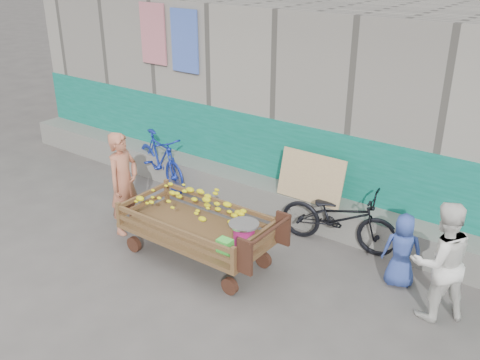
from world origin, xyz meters
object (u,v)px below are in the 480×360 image
Objects in this scene: child at (402,250)px; bicycle_dark at (339,217)px; vendor_man at (124,183)px; bench at (168,220)px; bicycle_blue at (160,160)px; woman at (441,261)px; banana_cart at (194,217)px.

child reaches higher than bicycle_dark.
child is at bearing -82.22° from vendor_man.
bench is at bearing -66.76° from vendor_man.
vendor_man is 0.96× the size of bicycle_blue.
bicycle_blue is at bearing -27.63° from child.
bicycle_blue is (-1.24, 1.14, 0.28)m from bench.
woman is at bearing 5.73° from bench.
banana_cart is at bearing -107.48° from bicycle_blue.
banana_cart is at bearing -22.28° from bench.
bench is 1.07× the size of child.
vendor_man is at bearing -6.52° from child.
child reaches higher than bench.
vendor_man is 1.07× the size of woman.
bench is 0.72× the size of woman.
bicycle_dark is at bearing -69.38° from woman.
bicycle_dark is (2.14, 1.11, 0.24)m from bench.
vendor_man reaches higher than bench.
bench is 0.83m from vendor_man.
bicycle_dark is (-1.03, 0.39, -0.04)m from child.
bicycle_blue is at bearing 137.37° from bench.
woman reaches higher than bicycle_blue.
bicycle_dark is (-1.56, 0.74, -0.27)m from woman.
child is (3.16, 0.72, 0.29)m from bench.
vendor_man is (-0.52, -0.31, 0.56)m from bench.
vendor_man is at bearing 109.08° from bicycle_dark.
bicycle_blue is (-4.93, 0.77, -0.23)m from woman.
bicycle_dark reaches higher than bench.
woman is at bearing 124.55° from child.
bicycle_blue is at bearing -52.91° from woman.
bench is 0.62× the size of bicycle_dark.
bicycle_blue is (-3.37, 0.03, 0.04)m from bicycle_dark.
woman is 0.86× the size of bicycle_dark.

